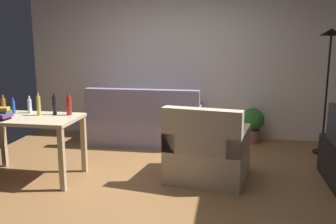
% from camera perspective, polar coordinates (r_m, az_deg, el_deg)
% --- Properties ---
extents(ground_plane, '(5.20, 4.40, 0.02)m').
position_cam_1_polar(ground_plane, '(4.55, -2.31, -10.63)').
color(ground_plane, olive).
extents(wall_rear, '(5.20, 0.10, 2.70)m').
position_cam_1_polar(wall_rear, '(6.40, 1.61, 8.29)').
color(wall_rear, silver).
rests_on(wall_rear, ground_plane).
extents(couch, '(1.75, 0.84, 0.92)m').
position_cam_1_polar(couch, '(6.03, -3.37, -1.94)').
color(couch, gray).
rests_on(couch, ground_plane).
extents(torchiere_lamp, '(0.32, 0.32, 1.81)m').
position_cam_1_polar(torchiere_lamp, '(5.81, 23.37, 7.68)').
color(torchiere_lamp, black).
rests_on(torchiere_lamp, ground_plane).
extents(desk, '(1.21, 0.71, 0.76)m').
position_cam_1_polar(desk, '(4.78, -20.50, -1.98)').
color(desk, '#C6B28E').
rests_on(desk, ground_plane).
extents(potted_plant, '(0.36, 0.36, 0.57)m').
position_cam_1_polar(potted_plant, '(6.20, 12.81, -1.63)').
color(potted_plant, brown).
rests_on(potted_plant, ground_plane).
extents(armchair, '(1.03, 0.98, 0.92)m').
position_cam_1_polar(armchair, '(4.53, 5.95, -6.33)').
color(armchair, beige).
rests_on(armchair, ground_plane).
extents(bottle_amber, '(0.06, 0.06, 0.22)m').
position_cam_1_polar(bottle_amber, '(5.13, -23.80, 0.98)').
color(bottle_amber, '#9E6019').
rests_on(bottle_amber, desk).
extents(bottle_blue, '(0.05, 0.05, 0.20)m').
position_cam_1_polar(bottle_blue, '(5.00, -22.50, 0.74)').
color(bottle_blue, '#2347A3').
rests_on(bottle_blue, desk).
extents(bottle_clear, '(0.05, 0.05, 0.21)m').
position_cam_1_polar(bottle_clear, '(4.98, -20.33, 0.91)').
color(bottle_clear, silver).
rests_on(bottle_clear, desk).
extents(bottle_squat, '(0.05, 0.05, 0.27)m').
position_cam_1_polar(bottle_squat, '(4.78, -19.09, 0.95)').
color(bottle_squat, '#BCB24C').
rests_on(bottle_squat, desk).
extents(bottle_dark, '(0.05, 0.05, 0.26)m').
position_cam_1_polar(bottle_dark, '(4.76, -16.91, 0.99)').
color(bottle_dark, black).
rests_on(bottle_dark, desk).
extents(bottle_red, '(0.06, 0.06, 0.27)m').
position_cam_1_polar(bottle_red, '(4.69, -14.86, 0.96)').
color(bottle_red, '#AD2323').
rests_on(bottle_red, desk).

